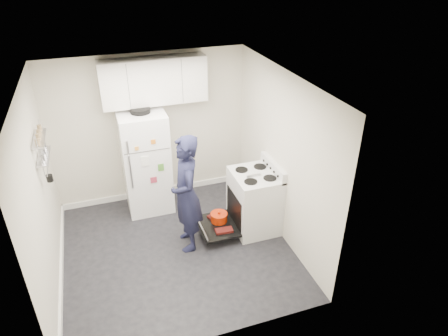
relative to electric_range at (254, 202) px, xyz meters
name	(u,v)px	position (x,y,z in m)	size (l,w,h in m)	color
room	(169,178)	(-1.29, -0.12, 0.74)	(3.21, 3.21, 2.51)	black
electric_range	(254,202)	(0.00, 0.00, 0.00)	(0.66, 0.76, 1.10)	silver
open_oven_door	(218,223)	(-0.57, 0.04, -0.29)	(0.55, 0.70, 0.21)	black
refrigerator	(146,162)	(-1.43, 1.10, 0.38)	(0.72, 0.74, 1.76)	white
upper_cabinets	(154,81)	(-1.16, 1.28, 1.63)	(1.60, 0.33, 0.70)	silver
wall_shelf_rack	(42,148)	(-2.78, 0.34, 1.21)	(0.14, 0.60, 0.61)	#B2B2B7
person	(186,194)	(-1.06, -0.08, 0.41)	(0.64, 0.42, 1.75)	#161731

